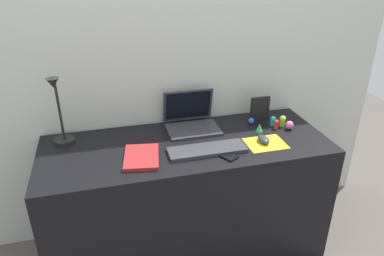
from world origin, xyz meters
TOP-DOWN VIEW (x-y plane):
  - ground_plane at (0.00, 0.00)m, footprint 6.00×6.00m
  - back_wall at (0.00, 0.34)m, footprint 2.76×0.05m
  - desk at (0.00, 0.00)m, footprint 1.56×0.60m
  - laptop at (0.07, 0.20)m, footprint 0.30×0.26m
  - keyboard at (0.08, -0.11)m, footprint 0.41×0.13m
  - mousepad at (0.41, -0.11)m, footprint 0.21×0.17m
  - mouse at (0.40, -0.10)m, footprint 0.06×0.10m
  - cell_phone at (0.16, -0.18)m, footprint 0.12×0.14m
  - desk_lamp at (-0.64, 0.16)m, footprint 0.11×0.15m
  - notebook_pad at (-0.26, -0.10)m, footprint 0.21×0.26m
  - picture_frame at (0.51, 0.18)m, footprint 0.12×0.02m
  - toy_figurine_lime at (0.60, 0.06)m, footprint 0.04×0.04m
  - toy_figurine_pink at (0.62, 0.02)m, footprint 0.05×0.05m
  - toy_figurine_red at (0.55, 0.04)m, footprint 0.03×0.03m
  - toy_figurine_blue at (0.44, 0.14)m, footprint 0.03×0.03m
  - toy_figurine_green at (0.44, 0.04)m, footprint 0.04×0.04m
  - toy_figurine_cyan at (0.56, 0.09)m, footprint 0.03×0.03m

SIDE VIEW (x-z plane):
  - ground_plane at x=0.00m, z-range 0.00..0.00m
  - desk at x=0.00m, z-range 0.00..0.74m
  - mousepad at x=0.41m, z-range 0.74..0.74m
  - cell_phone at x=0.16m, z-range 0.74..0.75m
  - keyboard at x=0.08m, z-range 0.74..0.76m
  - notebook_pad at x=-0.26m, z-range 0.74..0.76m
  - toy_figurine_blue at x=0.44m, z-range 0.74..0.78m
  - mouse at x=0.40m, z-range 0.74..0.78m
  - toy_figurine_green at x=0.44m, z-range 0.74..0.79m
  - toy_figurine_pink at x=0.62m, z-range 0.74..0.79m
  - toy_figurine_red at x=0.55m, z-range 0.74..0.80m
  - toy_figurine_cyan at x=0.56m, z-range 0.74..0.80m
  - back_wall at x=0.00m, z-range 0.00..1.55m
  - toy_figurine_lime at x=0.60m, z-range 0.74..0.81m
  - laptop at x=0.07m, z-range 0.69..0.90m
  - picture_frame at x=0.51m, z-range 0.74..0.89m
  - desk_lamp at x=-0.64m, z-range 0.73..1.12m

